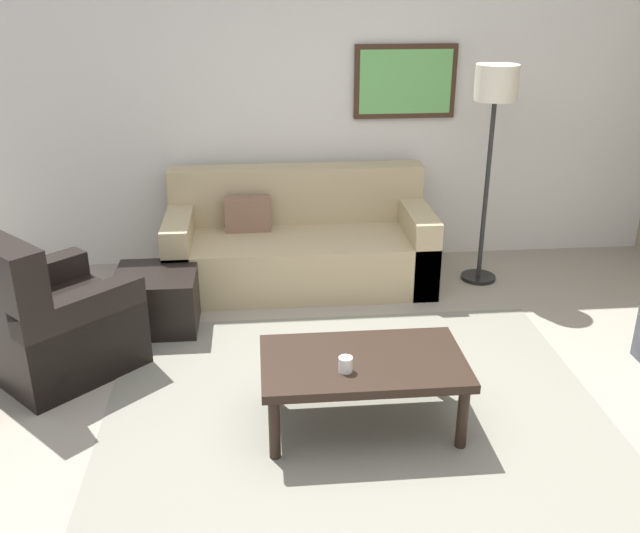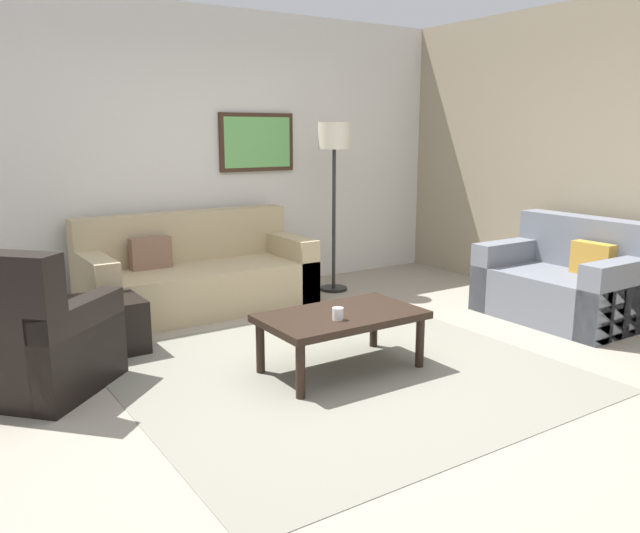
{
  "view_description": "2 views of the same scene",
  "coord_description": "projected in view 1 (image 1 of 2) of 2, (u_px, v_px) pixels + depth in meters",
  "views": [
    {
      "loc": [
        -0.51,
        -3.22,
        2.32
      ],
      "look_at": [
        -0.18,
        0.36,
        0.82
      ],
      "focal_mm": 39.5,
      "sensor_mm": 36.0,
      "label": 1
    },
    {
      "loc": [
        -2.4,
        -3.37,
        1.62
      ],
      "look_at": [
        0.17,
        0.53,
        0.63
      ],
      "focal_mm": 35.74,
      "sensor_mm": 36.0,
      "label": 2
    }
  ],
  "objects": [
    {
      "name": "area_rug",
      "position": [
        358.0,
        426.0,
        3.9
      ],
      "size": [
        2.85,
        2.7,
        0.01
      ],
      "primitive_type": "cube",
      "color": "gray",
      "rests_on": "ground_plane"
    },
    {
      "name": "coffee_table",
      "position": [
        363.0,
        367.0,
        3.79
      ],
      "size": [
        1.1,
        0.64,
        0.41
      ],
      "color": "black",
      "rests_on": "ground_plane"
    },
    {
      "name": "rear_partition",
      "position": [
        317.0,
        95.0,
        5.75
      ],
      "size": [
        6.0,
        0.12,
        2.8
      ],
      "primitive_type": "cube",
      "color": "silver",
      "rests_on": "ground_plane"
    },
    {
      "name": "ground_plane",
      "position": [
        358.0,
        426.0,
        3.9
      ],
      "size": [
        8.0,
        8.0,
        0.0
      ],
      "primitive_type": "plane",
      "color": "gray"
    },
    {
      "name": "ottoman",
      "position": [
        157.0,
        299.0,
        4.95
      ],
      "size": [
        0.56,
        0.56,
        0.4
      ],
      "primitive_type": "cube",
      "color": "black",
      "rests_on": "ground_plane"
    },
    {
      "name": "armchair_leather",
      "position": [
        46.0,
        327.0,
        4.34
      ],
      "size": [
        1.13,
        1.13,
        0.95
      ],
      "color": "black",
      "rests_on": "ground_plane"
    },
    {
      "name": "lamp_standing",
      "position": [
        494.0,
        106.0,
        5.24
      ],
      "size": [
        0.32,
        0.32,
        1.71
      ],
      "color": "black",
      "rests_on": "ground_plane"
    },
    {
      "name": "framed_artwork",
      "position": [
        405.0,
        82.0,
        5.69
      ],
      "size": [
        0.83,
        0.04,
        0.59
      ],
      "color": "#382316"
    },
    {
      "name": "cup",
      "position": [
        346.0,
        364.0,
        3.64
      ],
      "size": [
        0.07,
        0.07,
        0.08
      ],
      "primitive_type": "cylinder",
      "color": "white",
      "rests_on": "coffee_table"
    },
    {
      "name": "couch_main",
      "position": [
        299.0,
        244.0,
        5.69
      ],
      "size": [
        2.06,
        0.92,
        0.88
      ],
      "color": "tan",
      "rests_on": "ground_plane"
    }
  ]
}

